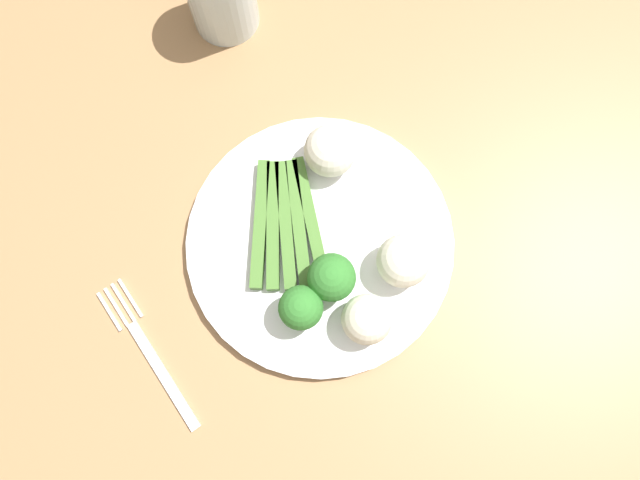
% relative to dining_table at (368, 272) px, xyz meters
% --- Properties ---
extents(ground_plane, '(6.00, 6.00, 0.02)m').
position_rel_dining_table_xyz_m(ground_plane, '(0.00, 0.00, -0.67)').
color(ground_plane, gray).
extents(dining_table, '(1.47, 0.94, 0.76)m').
position_rel_dining_table_xyz_m(dining_table, '(0.00, 0.00, 0.00)').
color(dining_table, '#9E754C').
rests_on(dining_table, ground_plane).
extents(plate, '(0.27, 0.27, 0.01)m').
position_rel_dining_table_xyz_m(plate, '(-0.05, 0.03, 0.10)').
color(plate, white).
rests_on(plate, dining_table).
extents(asparagus_bundle, '(0.10, 0.14, 0.01)m').
position_rel_dining_table_xyz_m(asparagus_bundle, '(-0.07, 0.06, 0.12)').
color(asparagus_bundle, '#47752D').
rests_on(asparagus_bundle, plate).
extents(broccoli_near_center, '(0.04, 0.04, 0.05)m').
position_rel_dining_table_xyz_m(broccoli_near_center, '(-0.09, -0.03, 0.14)').
color(broccoli_near_center, '#609E3D').
rests_on(broccoli_near_center, plate).
extents(broccoli_outer_edge, '(0.05, 0.05, 0.06)m').
position_rel_dining_table_xyz_m(broccoli_outer_edge, '(-0.05, -0.01, 0.14)').
color(broccoli_outer_edge, '#609E3D').
rests_on(broccoli_outer_edge, plate).
extents(cauliflower_mid, '(0.05, 0.05, 0.05)m').
position_rel_dining_table_xyz_m(cauliflower_mid, '(0.01, -0.02, 0.14)').
color(cauliflower_mid, white).
rests_on(cauliflower_mid, plate).
extents(cauliflower_back, '(0.05, 0.05, 0.05)m').
position_rel_dining_table_xyz_m(cauliflower_back, '(-0.04, -0.06, 0.14)').
color(cauliflower_back, silver).
rests_on(cauliflower_back, plate).
extents(cauliflower_front, '(0.05, 0.05, 0.05)m').
position_rel_dining_table_xyz_m(cauliflower_front, '(-0.01, 0.11, 0.14)').
color(cauliflower_front, white).
rests_on(cauliflower_front, plate).
extents(fork, '(0.05, 0.17, 0.00)m').
position_rel_dining_table_xyz_m(fork, '(-0.24, -0.00, 0.10)').
color(fork, silver).
rests_on(fork, dining_table).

